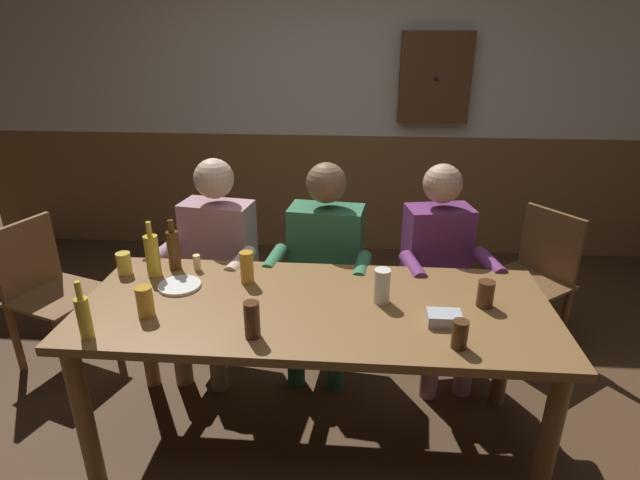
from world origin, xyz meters
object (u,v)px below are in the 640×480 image
pint_glass_6 (460,334)px  wall_dart_cabinet (435,78)px  person_1 (324,259)px  plate_0 (180,285)px  pint_glass_2 (247,267)px  pint_glass_3 (145,302)px  person_2 (440,265)px  condiment_caddy (444,318)px  bottle_1 (84,316)px  pint_glass_1 (252,320)px  chair_empty_near_left (48,289)px  table_candle (197,262)px  dining_table (315,323)px  pint_glass_0 (124,263)px  pint_glass_5 (382,286)px  pint_glass_4 (486,294)px  person_0 (215,256)px  bottle_2 (173,249)px  bottle_0 (152,255)px  chair_empty_far_end (533,276)px

pint_glass_6 → wall_dart_cabinet: bearing=86.1°
person_1 → plate_0: person_1 is taller
pint_glass_2 → pint_glass_3: size_ratio=1.16×
person_2 → condiment_caddy: size_ratio=8.82×
pint_glass_6 → bottle_1: bearing=-178.2°
pint_glass_6 → pint_glass_1: bearing=179.2°
wall_dart_cabinet → plate_0: bearing=-122.5°
chair_empty_near_left → table_candle: 1.09m
pint_glass_3 → dining_table: bearing=12.3°
plate_0 → person_2: bearing=22.3°
plate_0 → pint_glass_0: 0.34m
pint_glass_1 → pint_glass_5: pint_glass_5 is taller
person_2 → pint_glass_4: person_2 is taller
dining_table → person_2: bearing=45.1°
pint_glass_0 → pint_glass_6: 1.64m
condiment_caddy → bottle_1: 1.45m
person_1 → pint_glass_0: size_ratio=10.98×
person_0 → pint_glass_2: 0.57m
bottle_2 → wall_dart_cabinet: wall_dart_cabinet is taller
pint_glass_6 → bottle_0: bearing=160.0°
pint_glass_1 → pint_glass_3: 0.50m
chair_empty_far_end → condiment_caddy: chair_empty_far_end is taller
person_2 → pint_glass_0: 1.68m
condiment_caddy → pint_glass_1: size_ratio=0.91×
chair_empty_near_left → pint_glass_3: pint_glass_3 is taller
table_candle → wall_dart_cabinet: size_ratio=0.11×
person_1 → pint_glass_4: person_1 is taller
person_0 → table_candle: size_ratio=15.50×
dining_table → person_1: bearing=90.6°
pint_glass_0 → pint_glass_2: (0.63, -0.04, 0.02)m
chair_empty_near_left → pint_glass_4: pint_glass_4 is taller
bottle_1 → pint_glass_2: bearing=44.0°
bottle_1 → plate_0: bearing=63.3°
chair_empty_near_left → pint_glass_2: bearing=92.8°
pint_glass_2 → table_candle: bearing=157.6°
bottle_0 → pint_glass_1: (0.59, -0.50, -0.03)m
chair_empty_near_left → pint_glass_2: (1.30, -0.37, 0.37)m
person_0 → bottle_1: size_ratio=5.01×
table_candle → pint_glass_1: bearing=-55.1°
bottle_1 → pint_glass_2: bottle_1 is taller
pint_glass_4 → plate_0: bearing=177.2°
dining_table → pint_glass_3: size_ratio=15.39×
pint_glass_0 → dining_table: bearing=-13.2°
condiment_caddy → chair_empty_far_end: bearing=55.7°
person_2 → plate_0: (-1.30, -0.53, 0.10)m
bottle_2 → pint_glass_0: size_ratio=2.37×
pint_glass_0 → pint_glass_4: size_ratio=0.94×
chair_empty_far_end → pint_glass_4: (-0.53, -0.91, 0.35)m
bottle_1 → bottle_2: size_ratio=0.93×
pint_glass_5 → chair_empty_near_left: bearing=165.3°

